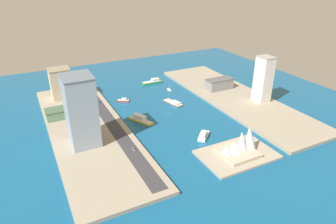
% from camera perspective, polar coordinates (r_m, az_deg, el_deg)
% --- Properties ---
extents(ground_plane, '(440.00, 440.00, 0.00)m').
position_cam_1_polar(ground_plane, '(325.41, 0.19, -0.14)').
color(ground_plane, '#145684').
extents(quay_west, '(70.00, 240.00, 3.16)m').
position_cam_1_polar(quay_west, '(369.71, 12.45, 2.77)').
color(quay_west, '#9E937F').
rests_on(quay_west, ground_plane).
extents(quay_east, '(70.00, 240.00, 3.16)m').
position_cam_1_polar(quay_east, '(299.50, -15.01, -3.17)').
color(quay_east, '#9E937F').
rests_on(quay_east, ground_plane).
extents(peninsula_point, '(62.77, 41.82, 2.00)m').
position_cam_1_polar(peninsula_point, '(259.66, 12.98, -7.87)').
color(peninsula_point, '#A89E89').
rests_on(peninsula_point, ground_plane).
extents(road_strip, '(12.32, 228.00, 0.15)m').
position_cam_1_polar(road_strip, '(303.16, -10.77, -1.99)').
color(road_strip, '#38383D').
rests_on(road_strip, quay_east).
extents(ferry_white_commuter, '(18.20, 17.37, 6.39)m').
position_cam_1_polar(ferry_white_commuter, '(279.39, 6.79, -4.42)').
color(ferry_white_commuter, silver).
rests_on(ferry_white_commuter, ground_plane).
extents(tugboat_red, '(14.49, 11.08, 4.32)m').
position_cam_1_polar(tugboat_red, '(356.49, -8.49, 2.22)').
color(tugboat_red, red).
rests_on(tugboat_red, ground_plane).
extents(ferry_green_doubledeck, '(29.07, 8.15, 6.46)m').
position_cam_1_polar(ferry_green_doubledeck, '(409.87, -2.95, 5.75)').
color(ferry_green_doubledeck, '#2D8C4C').
rests_on(ferry_green_doubledeck, ground_plane).
extents(barge_flat_brown, '(15.63, 27.60, 3.20)m').
position_cam_1_polar(barge_flat_brown, '(346.97, 1.13, 1.78)').
color(barge_flat_brown, brown).
rests_on(barge_flat_brown, ground_plane).
extents(sailboat_small_white, '(3.02, 8.83, 11.83)m').
position_cam_1_polar(sailboat_small_white, '(385.91, 0.24, 4.27)').
color(sailboat_small_white, white).
rests_on(sailboat_small_white, ground_plane).
extents(ferry_yellow_fast, '(19.00, 28.27, 7.01)m').
position_cam_1_polar(ferry_yellow_fast, '(307.09, -5.26, -1.36)').
color(ferry_yellow_fast, yellow).
rests_on(ferry_yellow_fast, ground_plane).
extents(hotel_broad_white, '(15.06, 17.42, 52.19)m').
position_cam_1_polar(hotel_broad_white, '(354.09, 17.66, 5.93)').
color(hotel_broad_white, silver).
rests_on(hotel_broad_white, quay_west).
extents(terminal_long_green, '(28.62, 17.05, 9.87)m').
position_cam_1_polar(terminal_long_green, '(325.47, -19.81, -0.17)').
color(terminal_long_green, slate).
rests_on(terminal_long_green, quay_east).
extents(tower_tall_glass, '(24.58, 28.52, 61.78)m').
position_cam_1_polar(tower_tall_glass, '(260.51, -16.22, 0.20)').
color(tower_tall_glass, '#8C9EB2').
rests_on(tower_tall_glass, quay_east).
extents(office_block_beige, '(23.78, 21.78, 35.72)m').
position_cam_1_polar(office_block_beige, '(371.03, -19.74, 5.16)').
color(office_block_beige, '#C6B793').
rests_on(office_block_beige, quay_east).
extents(warehouse_low_gray, '(34.80, 15.99, 13.39)m').
position_cam_1_polar(warehouse_low_gray, '(385.36, 9.74, 5.29)').
color(warehouse_low_gray, gray).
rests_on(warehouse_low_gray, quay_west).
extents(sedan_silver, '(1.93, 4.55, 1.51)m').
position_cam_1_polar(sedan_silver, '(255.85, -6.55, -7.05)').
color(sedan_silver, black).
rests_on(sedan_silver, road_strip).
extents(hatchback_blue, '(2.01, 4.62, 1.64)m').
position_cam_1_polar(hatchback_blue, '(351.70, -12.78, 1.98)').
color(hatchback_blue, black).
rests_on(hatchback_blue, road_strip).
extents(van_white, '(2.03, 4.56, 1.54)m').
position_cam_1_polar(van_white, '(362.98, -14.53, 2.53)').
color(van_white, black).
rests_on(van_white, road_strip).
extents(traffic_light_waterfront, '(0.36, 0.36, 6.50)m').
position_cam_1_polar(traffic_light_waterfront, '(317.98, -10.43, 0.26)').
color(traffic_light_waterfront, black).
rests_on(traffic_light_waterfront, quay_east).
extents(opera_landmark, '(34.36, 29.21, 24.10)m').
position_cam_1_polar(opera_landmark, '(255.84, 13.45, -6.11)').
color(opera_landmark, '#BCAD93').
rests_on(opera_landmark, peninsula_point).
extents(park_tree_cluster, '(16.44, 13.51, 8.72)m').
position_cam_1_polar(park_tree_cluster, '(394.44, 10.00, 5.63)').
color(park_tree_cluster, brown).
rests_on(park_tree_cluster, quay_west).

